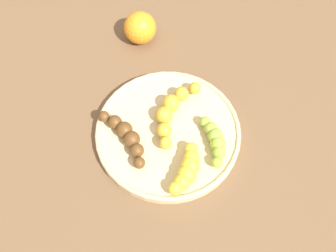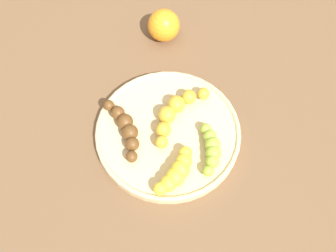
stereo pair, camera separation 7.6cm
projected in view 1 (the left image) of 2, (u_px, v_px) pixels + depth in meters
The scene contains 7 objects.
ground_plane at pixel (168, 135), 0.79m from camera, with size 2.40×2.40×0.00m, color brown.
fruit_bowl at pixel (168, 132), 0.78m from camera, with size 0.30×0.30×0.02m.
banana_green at pixel (215, 140), 0.75m from camera, with size 0.08×0.09×0.03m.
banana_spotted at pixel (171, 111), 0.78m from camera, with size 0.16×0.08×0.04m.
banana_overripe at pixel (126, 136), 0.75m from camera, with size 0.06×0.15×0.03m.
banana_yellow at pixel (187, 170), 0.71m from camera, with size 0.11×0.06×0.04m.
orange_fruit at pixel (140, 28), 0.89m from camera, with size 0.08×0.08×0.08m, color orange.
Camera 1 is at (-0.28, -0.23, 0.70)m, focal length 40.64 mm.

